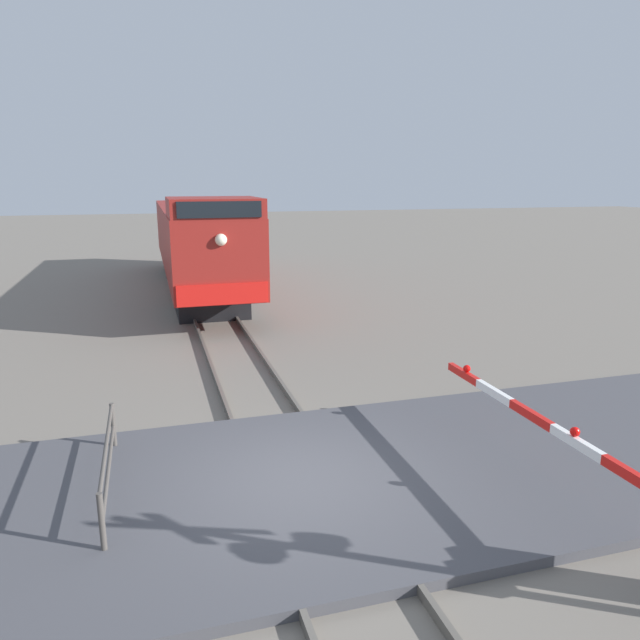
% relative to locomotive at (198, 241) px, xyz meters
% --- Properties ---
extents(ground_plane, '(160.00, 160.00, 0.00)m').
position_rel_locomotive_xyz_m(ground_plane, '(0.00, -17.67, -2.19)').
color(ground_plane, slate).
extents(rail_track_left, '(0.08, 80.00, 0.15)m').
position_rel_locomotive_xyz_m(rail_track_left, '(-0.72, -17.67, -2.11)').
color(rail_track_left, '#59544C').
rests_on(rail_track_left, ground_plane).
extents(rail_track_right, '(0.08, 80.00, 0.15)m').
position_rel_locomotive_xyz_m(rail_track_right, '(0.72, -17.67, -2.11)').
color(rail_track_right, '#59544C').
rests_on(rail_track_right, ground_plane).
extents(road_surface, '(36.00, 5.49, 0.15)m').
position_rel_locomotive_xyz_m(road_surface, '(0.00, -17.67, -2.11)').
color(road_surface, '#47474C').
rests_on(road_surface, ground_plane).
extents(locomotive, '(2.91, 17.28, 4.21)m').
position_rel_locomotive_xyz_m(locomotive, '(0.00, 0.00, 0.00)').
color(locomotive, black).
rests_on(locomotive, ground_plane).
extents(crossing_gate, '(0.36, 5.93, 1.38)m').
position_rel_locomotive_xyz_m(crossing_gate, '(3.53, -20.54, -1.33)').
color(crossing_gate, silver).
rests_on(crossing_gate, ground_plane).
extents(guard_railing, '(0.08, 3.24, 0.95)m').
position_rel_locomotive_xyz_m(guard_railing, '(-2.89, -17.08, -1.56)').
color(guard_railing, '#4C4742').
rests_on(guard_railing, ground_plane).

